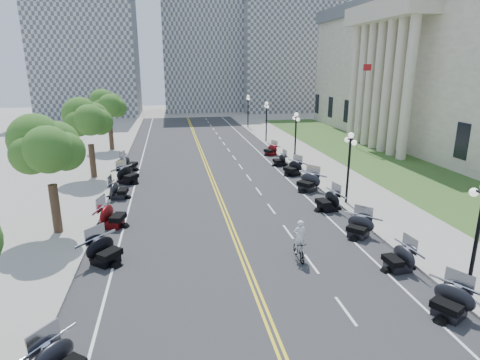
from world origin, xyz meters
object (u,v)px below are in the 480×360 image
civic_building (475,70)px  cyclist_rider (300,224)px  bicycle (299,250)px  flagpole (360,106)px  motorcycle_n_3 (451,300)px

civic_building → cyclist_rider: (-29.27, -25.43, -7.00)m
bicycle → cyclist_rider: size_ratio=0.96×
flagpole → bicycle: 30.00m
civic_building → motorcycle_n_3: civic_building is taller
motorcycle_n_3 → cyclist_rider: 7.13m
civic_building → bicycle: (-29.27, -25.43, -8.39)m
flagpole → bicycle: flagpole is taller
civic_building → motorcycle_n_3: 40.66m
civic_building → cyclist_rider: size_ratio=28.94×
bicycle → cyclist_rider: 1.39m
civic_building → motorcycle_n_3: bearing=-128.9°
motorcycle_n_3 → cyclist_rider: cyclist_rider is taller
flagpole → cyclist_rider: flagpole is taller
motorcycle_n_3 → civic_building: bearing=111.5°
bicycle → cyclist_rider: (0.00, 0.00, 1.39)m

